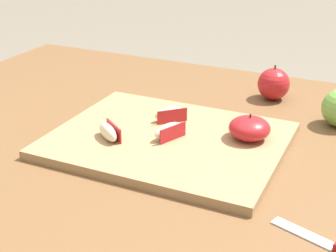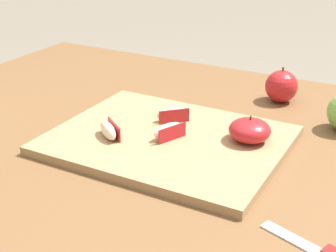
{
  "view_description": "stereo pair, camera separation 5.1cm",
  "coord_description": "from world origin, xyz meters",
  "px_view_note": "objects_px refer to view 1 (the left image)",
  "views": [
    {
      "loc": [
        0.39,
        -0.75,
        1.13
      ],
      "look_at": [
        0.05,
        -0.02,
        0.77
      ],
      "focal_mm": 53.1,
      "sensor_mm": 36.0,
      "label": 1
    },
    {
      "loc": [
        0.44,
        -0.72,
        1.13
      ],
      "look_at": [
        0.05,
        -0.02,
        0.77
      ],
      "focal_mm": 53.1,
      "sensor_mm": 36.0,
      "label": 2
    }
  ],
  "objects_px": {
    "apple_wedge_middle": "(170,114)",
    "whole_apple_crimson": "(274,84)",
    "cutting_board": "(168,140)",
    "apple_wedge_near_knife": "(169,131)",
    "apple_wedge_front": "(109,132)",
    "apple_half_skin_up": "(249,128)"
  },
  "relations": [
    {
      "from": "apple_half_skin_up",
      "to": "apple_wedge_middle",
      "type": "distance_m",
      "value": 0.16
    },
    {
      "from": "cutting_board",
      "to": "apple_wedge_middle",
      "type": "xyz_separation_m",
      "value": [
        -0.03,
        0.06,
        0.02
      ]
    },
    {
      "from": "apple_half_skin_up",
      "to": "apple_wedge_middle",
      "type": "bearing_deg",
      "value": 175.5
    },
    {
      "from": "whole_apple_crimson",
      "to": "apple_half_skin_up",
      "type": "bearing_deg",
      "value": -85.55
    },
    {
      "from": "apple_wedge_front",
      "to": "apple_half_skin_up",
      "type": "bearing_deg",
      "value": 25.37
    },
    {
      "from": "whole_apple_crimson",
      "to": "apple_wedge_front",
      "type": "bearing_deg",
      "value": -119.8
    },
    {
      "from": "apple_wedge_near_knife",
      "to": "apple_wedge_front",
      "type": "distance_m",
      "value": 0.11
    },
    {
      "from": "apple_wedge_near_knife",
      "to": "apple_wedge_front",
      "type": "xyz_separation_m",
      "value": [
        -0.09,
        -0.05,
        0.0
      ]
    },
    {
      "from": "apple_half_skin_up",
      "to": "whole_apple_crimson",
      "type": "relative_size",
      "value": 0.94
    },
    {
      "from": "apple_wedge_middle",
      "to": "whole_apple_crimson",
      "type": "xyz_separation_m",
      "value": [
        0.14,
        0.24,
        0.01
      ]
    },
    {
      "from": "apple_half_skin_up",
      "to": "apple_wedge_middle",
      "type": "height_order",
      "value": "apple_half_skin_up"
    },
    {
      "from": "apple_wedge_front",
      "to": "apple_wedge_middle",
      "type": "bearing_deg",
      "value": 61.23
    },
    {
      "from": "cutting_board",
      "to": "apple_wedge_middle",
      "type": "distance_m",
      "value": 0.07
    },
    {
      "from": "apple_wedge_near_knife",
      "to": "apple_wedge_front",
      "type": "bearing_deg",
      "value": -152.97
    },
    {
      "from": "apple_half_skin_up",
      "to": "whole_apple_crimson",
      "type": "bearing_deg",
      "value": 94.45
    },
    {
      "from": "apple_half_skin_up",
      "to": "whole_apple_crimson",
      "type": "height_order",
      "value": "whole_apple_crimson"
    },
    {
      "from": "cutting_board",
      "to": "whole_apple_crimson",
      "type": "height_order",
      "value": "whole_apple_crimson"
    },
    {
      "from": "cutting_board",
      "to": "apple_half_skin_up",
      "type": "relative_size",
      "value": 5.52
    },
    {
      "from": "apple_wedge_middle",
      "to": "apple_wedge_front",
      "type": "distance_m",
      "value": 0.14
    },
    {
      "from": "cutting_board",
      "to": "apple_wedge_front",
      "type": "relative_size",
      "value": 6.47
    },
    {
      "from": "apple_wedge_middle",
      "to": "whole_apple_crimson",
      "type": "height_order",
      "value": "whole_apple_crimson"
    },
    {
      "from": "apple_wedge_middle",
      "to": "apple_wedge_front",
      "type": "height_order",
      "value": "same"
    }
  ]
}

